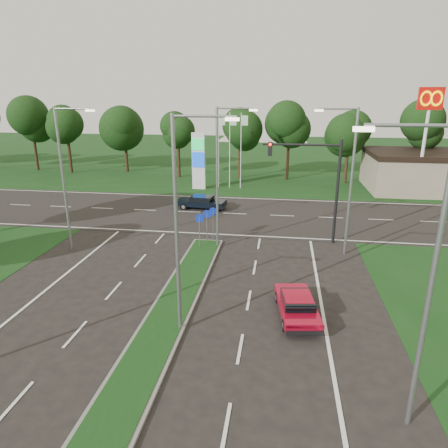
# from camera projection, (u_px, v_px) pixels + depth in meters

# --- Properties ---
(ground) EXTENTS (160.00, 160.00, 0.00)m
(ground) POSITION_uv_depth(u_px,v_px,m) (103.00, 440.00, 11.64)
(ground) COLOR black
(ground) RESTS_ON ground
(verge_far) EXTENTS (160.00, 50.00, 0.02)m
(verge_far) POSITION_uv_depth(u_px,v_px,m) (252.00, 160.00, 63.46)
(verge_far) COLOR #113411
(verge_far) RESTS_ON ground
(cross_road) EXTENTS (160.00, 12.00, 0.02)m
(cross_road) POSITION_uv_depth(u_px,v_px,m) (223.00, 213.00, 34.25)
(cross_road) COLOR black
(cross_road) RESTS_ON ground
(median_kerb) EXTENTS (2.00, 26.00, 0.12)m
(median_kerb) POSITION_uv_depth(u_px,v_px,m) (147.00, 355.00, 15.39)
(median_kerb) COLOR slate
(median_kerb) RESTS_ON ground
(commercial_building) EXTENTS (16.00, 9.00, 4.00)m
(commercial_building) POSITION_uv_depth(u_px,v_px,m) (447.00, 172.00, 41.91)
(commercial_building) COLOR gray
(commercial_building) RESTS_ON ground
(streetlight_median_near) EXTENTS (2.53, 0.22, 9.00)m
(streetlight_median_near) POSITION_uv_depth(u_px,v_px,m) (181.00, 217.00, 15.61)
(streetlight_median_near) COLOR gray
(streetlight_median_near) RESTS_ON ground
(streetlight_median_far) EXTENTS (2.53, 0.22, 9.00)m
(streetlight_median_far) POSITION_uv_depth(u_px,v_px,m) (220.00, 172.00, 25.03)
(streetlight_median_far) COLOR gray
(streetlight_median_far) RESTS_ON ground
(streetlight_left_far) EXTENTS (2.53, 0.22, 9.00)m
(streetlight_left_far) POSITION_uv_depth(u_px,v_px,m) (66.00, 173.00, 24.43)
(streetlight_left_far) COLOR gray
(streetlight_left_far) RESTS_ON ground
(streetlight_right_far) EXTENTS (2.53, 0.22, 9.00)m
(streetlight_right_far) POSITION_uv_depth(u_px,v_px,m) (348.00, 175.00, 23.95)
(streetlight_right_far) COLOR gray
(streetlight_right_far) RESTS_ON ground
(streetlight_right_near) EXTENTS (2.53, 0.22, 9.00)m
(streetlight_right_near) POSITION_uv_depth(u_px,v_px,m) (426.00, 271.00, 10.76)
(streetlight_right_near) COLOR gray
(streetlight_right_near) RESTS_ON ground
(traffic_signal) EXTENTS (5.10, 0.42, 7.00)m
(traffic_signal) POSITION_uv_depth(u_px,v_px,m) (318.00, 175.00, 26.18)
(traffic_signal) COLOR black
(traffic_signal) RESTS_ON ground
(median_signs) EXTENTS (1.16, 1.76, 2.38)m
(median_signs) POSITION_uv_depth(u_px,v_px,m) (207.00, 220.00, 26.57)
(median_signs) COLOR gray
(median_signs) RESTS_ON ground
(gas_pylon) EXTENTS (5.80, 1.26, 8.00)m
(gas_pylon) POSITION_uv_depth(u_px,v_px,m) (201.00, 160.00, 42.33)
(gas_pylon) COLOR silver
(gas_pylon) RESTS_ON ground
(mcdonalds_sign) EXTENTS (2.20, 0.47, 10.40)m
(mcdonalds_sign) POSITION_uv_depth(u_px,v_px,m) (428.00, 115.00, 36.84)
(mcdonalds_sign) COLOR silver
(mcdonalds_sign) RESTS_ON ground
(treeline_far) EXTENTS (6.00, 6.00, 9.90)m
(treeline_far) POSITION_uv_depth(u_px,v_px,m) (244.00, 121.00, 47.17)
(treeline_far) COLOR black
(treeline_far) RESTS_ON ground
(red_sedan) EXTENTS (2.12, 4.06, 1.07)m
(red_sedan) POSITION_uv_depth(u_px,v_px,m) (297.00, 305.00, 18.05)
(red_sedan) COLOR maroon
(red_sedan) RESTS_ON ground
(navy_sedan) EXTENTS (4.46, 2.27, 1.18)m
(navy_sedan) POSITION_uv_depth(u_px,v_px,m) (201.00, 202.00, 35.46)
(navy_sedan) COLOR black
(navy_sedan) RESTS_ON ground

